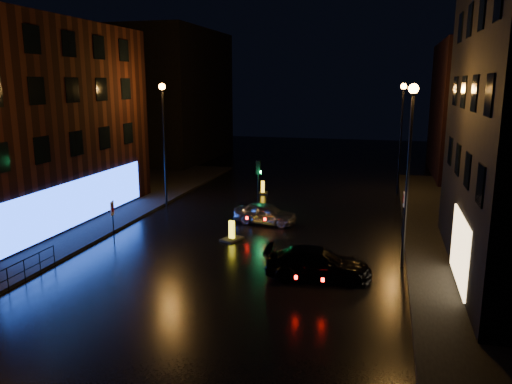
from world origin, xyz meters
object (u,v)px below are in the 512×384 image
Objects in this scene: dark_sedan at (318,264)px; road_sign_right at (404,203)px; road_sign_left at (113,212)px; traffic_signal at (258,205)px; bollard_far at (263,191)px; bollard_near at (232,236)px; silver_hatchback at (265,213)px.

road_sign_right is (3.72, 7.63, 1.17)m from dark_sedan.
road_sign_left is at bearing 73.49° from dark_sedan.
dark_sedan is (5.37, -10.43, 0.18)m from traffic_signal.
road_sign_right is at bearing -52.21° from bollard_far.
road_sign_right is at bearing -17.11° from traffic_signal.
bollard_far is at bearing 101.00° from traffic_signal.
traffic_signal is 11.74m from dark_sedan.
road_sign_right reaches higher than dark_sedan.
bollard_near is at bearing 1.95° from road_sign_left.
dark_sedan is 8.57m from road_sign_right.
road_sign_right reaches higher than bollard_far.
road_sign_left is at bearing -121.92° from bollard_far.
road_sign_left is 0.91× the size of road_sign_right.
road_sign_left is at bearing -125.94° from traffic_signal.
road_sign_left is at bearing 16.01° from road_sign_right.
silver_hatchback is at bearing 22.13° from road_sign_left.
bollard_far is at bearing 115.19° from bollard_near.
dark_sedan is at bearing -27.84° from road_sign_left.
dark_sedan is (4.27, -7.87, 0.03)m from silver_hatchback.
traffic_signal reaches higher than road_sign_left.
silver_hatchback is 8.95m from dark_sedan.
bollard_near is 1.13× the size of bollard_far.
traffic_signal reaches higher than dark_sedan.
road_sign_right is (9.00, 3.36, 1.61)m from bollard_near.
traffic_signal is at bearing -20.74° from road_sign_right.
road_sign_right is at bearing 3.20° from road_sign_left.
road_sign_left is (-5.91, -8.16, 1.19)m from traffic_signal.
bollard_near is at bearing -96.90° from bollard_far.
silver_hatchback is at bearing -66.75° from traffic_signal.
road_sign_right is (7.99, -0.24, 1.20)m from silver_hatchback.
traffic_signal is at bearing 37.62° from road_sign_left.
bollard_near is (-5.28, 4.27, -0.44)m from dark_sedan.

